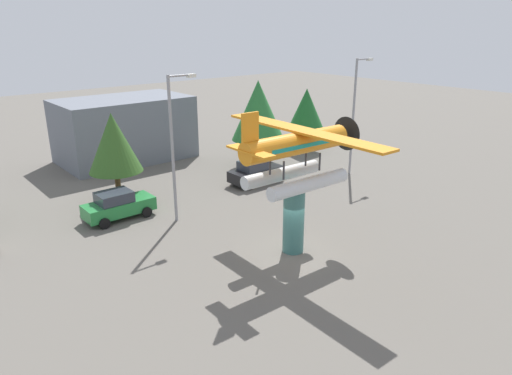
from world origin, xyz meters
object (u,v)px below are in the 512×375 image
Objects in this scene: tree_center_back at (258,110)px; tree_far_east at (306,108)px; display_pedestal at (294,219)px; streetlight_primary at (175,140)px; storefront_building at (125,129)px; floatplane_monument at (298,153)px; car_far_black at (255,172)px; streetlight_secondary at (355,110)px; tree_east at (114,143)px; car_mid_green at (118,205)px.

tree_far_east is at bearing 10.43° from tree_center_back.
tree_far_east is at bearing 42.40° from display_pedestal.
storefront_building is at bearing 76.21° from streetlight_primary.
floatplane_monument is 2.48× the size of car_far_black.
streetlight_secondary is (12.80, 6.60, -0.20)m from floatplane_monument.
tree_east is 0.85× the size of tree_center_back.
tree_far_east is at bearing 11.29° from car_mid_green.
tree_center_back is (7.29, -9.23, 2.03)m from storefront_building.
display_pedestal is 0.35× the size of floatplane_monument.
display_pedestal is 8.42m from streetlight_primary.
tree_center_back reaches higher than car_far_black.
tree_center_back is at bearing -169.57° from tree_far_east.
car_mid_green is (-5.12, 9.95, -0.93)m from display_pedestal.
floatplane_monument reaches higher than car_mid_green.
streetlight_secondary is at bearing -52.67° from storefront_building.
tree_center_back reaches higher than tree_far_east.
display_pedestal is at bearing -62.78° from car_mid_green.
streetlight_secondary is at bearing 27.03° from display_pedestal.
streetlight_primary is 1.50× the size of tree_far_east.
car_far_black is at bearing 157.35° from streetlight_secondary.
tree_center_back is at bearing -51.68° from storefront_building.
display_pedestal is at bearing -180.00° from floatplane_monument.
streetlight_primary is 0.80× the size of storefront_building.
storefront_building is 11.93m from tree_center_back.
tree_far_east is (19.35, 1.68, -0.16)m from tree_east.
floatplane_monument is at bearing -71.28° from streetlight_primary.
streetlight_primary reaches higher than display_pedestal.
car_mid_green is 4.19m from tree_east.
floatplane_monument is 13.08m from tree_east.
display_pedestal is 0.60× the size of tree_east.
tree_east is (-1.58, 4.93, -0.86)m from streetlight_primary.
tree_east reaches higher than car_far_black.
car_far_black is at bearing -15.75° from tree_east.
car_mid_green is 21.13m from tree_far_east.
streetlight_primary is 1.43× the size of tree_east.
floatplane_monument is 15.27m from tree_center_back.
streetlight_secondary is at bearing -54.20° from tree_center_back.
streetlight_primary reaches higher than car_mid_green.
display_pedestal is at bearing -152.97° from streetlight_secondary.
storefront_building is 1.88× the size of tree_far_east.
storefront_building is at bearing 109.60° from car_far_black.
storefront_building is at bearing 62.38° from car_mid_green.
display_pedestal is 14.89m from streetlight_secondary.
floatplane_monument is 12.09m from car_mid_green.
tree_far_east reaches higher than storefront_building.
car_far_black is 9.02m from streetlight_secondary.
tree_far_east reaches higher than car_mid_green.
display_pedestal is at bearing -72.19° from tree_east.
streetlight_secondary is at bearing 29.22° from floatplane_monument.
floatplane_monument is 1.17× the size of streetlight_secondary.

